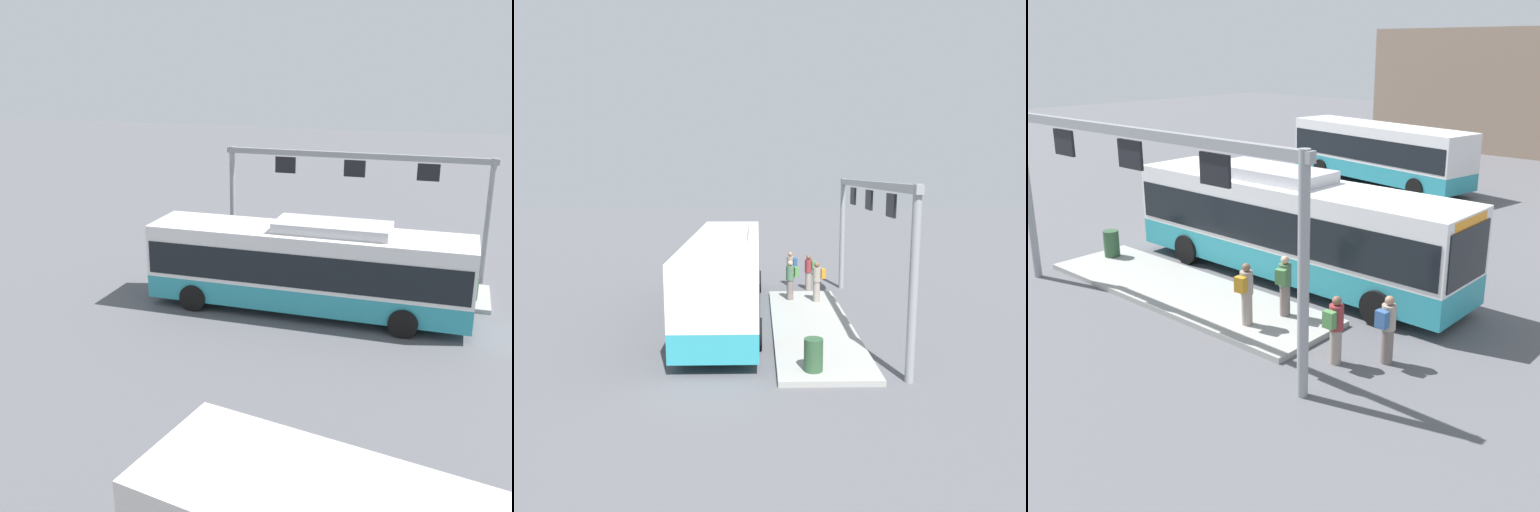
% 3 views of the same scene
% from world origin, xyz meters
% --- Properties ---
extents(ground_plane, '(120.00, 120.00, 0.00)m').
position_xyz_m(ground_plane, '(0.00, 0.00, 0.00)').
color(ground_plane, '#56565B').
extents(platform_curb, '(10.00, 2.80, 0.16)m').
position_xyz_m(platform_curb, '(-1.52, -3.13, 0.08)').
color(platform_curb, '#9E9E99').
rests_on(platform_curb, ground).
extents(bus_main, '(11.66, 2.73, 3.46)m').
position_xyz_m(bus_main, '(-0.01, 0.00, 1.81)').
color(bus_main, teal).
rests_on(bus_main, ground).
extents(person_boarding, '(0.36, 0.54, 1.67)m').
position_xyz_m(person_boarding, '(5.29, -2.82, 0.89)').
color(person_boarding, slate).
rests_on(person_boarding, ground).
extents(person_waiting_near, '(0.35, 0.53, 1.67)m').
position_xyz_m(person_waiting_near, '(4.41, -3.62, 0.89)').
color(person_waiting_near, gray).
rests_on(person_waiting_near, ground).
extents(person_waiting_mid, '(0.39, 0.56, 1.67)m').
position_xyz_m(person_waiting_mid, '(1.62, -3.68, 1.05)').
color(person_waiting_mid, gray).
rests_on(person_waiting_mid, platform_curb).
extents(person_waiting_far, '(0.46, 0.59, 1.67)m').
position_xyz_m(person_waiting_far, '(1.97, -2.60, 1.05)').
color(person_waiting_far, slate).
rests_on(person_waiting_far, platform_curb).
extents(platform_sign_gantry, '(11.37, 0.24, 5.20)m').
position_xyz_m(platform_sign_gantry, '(-0.73, -5.21, 3.85)').
color(platform_sign_gantry, gray).
rests_on(platform_sign_gantry, ground).
extents(trash_bin, '(0.52, 0.52, 0.90)m').
position_xyz_m(trash_bin, '(-5.77, -2.71, 0.61)').
color(trash_bin, '#2D5133').
rests_on(trash_bin, platform_curb).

